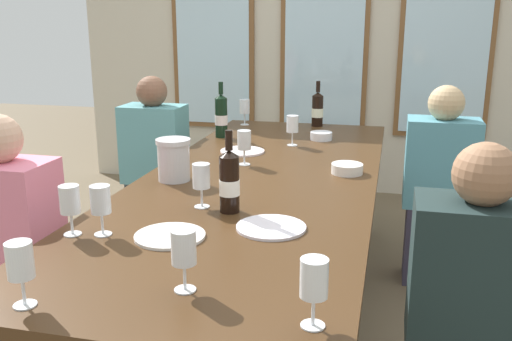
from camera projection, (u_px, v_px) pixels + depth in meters
The scene contains 25 objects.
ground_plane at pixel (259, 321), 2.80m from camera, with size 12.00×12.00×0.00m, color brown.
back_wall_with_windows at pixel (325, 17), 4.60m from camera, with size 4.26×0.10×2.90m.
dining_table at pixel (259, 189), 2.62m from camera, with size 1.06×2.82×0.74m.
white_plate_0 at pixel (271, 227), 1.98m from camera, with size 0.25×0.25×0.01m, color white.
white_plate_1 at pixel (170, 236), 1.90m from camera, with size 0.24×0.24×0.01m, color white.
white_plate_2 at pixel (242, 151), 3.09m from camera, with size 0.24×0.24×0.01m, color white.
metal_pitcher at pixel (174, 159), 2.54m from camera, with size 0.16×0.16×0.19m.
wine_bottle_0 at pixel (231, 181), 2.12m from camera, with size 0.08×0.08×0.31m.
wine_bottle_1 at pixel (317, 109), 3.79m from camera, with size 0.08×0.08×0.30m.
wine_bottle_2 at pixel (221, 116), 3.44m from camera, with size 0.08×0.08×0.34m.
tasting_bowl_0 at pixel (347, 169), 2.67m from camera, with size 0.15×0.15×0.05m, color white.
tasting_bowl_1 at pixel (321, 136), 3.39m from camera, with size 0.13×0.13×0.05m, color white.
wine_glass_0 at pixel (292, 125), 3.22m from camera, with size 0.07×0.07×0.17m.
wine_glass_1 at pixel (201, 178), 2.17m from camera, with size 0.07×0.07×0.17m.
wine_glass_2 at pixel (184, 250), 1.50m from camera, with size 0.07×0.07×0.17m.
wine_glass_3 at pixel (101, 201), 1.89m from camera, with size 0.07×0.07×0.17m.
wine_glass_4 at pixel (314, 280), 1.32m from camera, with size 0.07×0.07×0.17m.
wine_glass_5 at pixel (244, 142), 2.80m from camera, with size 0.07×0.07×0.17m.
wine_glass_6 at pixel (245, 108), 3.84m from camera, with size 0.07×0.07×0.17m.
wine_glass_7 at pixel (70, 202), 1.89m from camera, with size 0.07×0.07×0.17m.
wine_glass_8 at pixel (20, 263), 1.42m from camera, with size 0.07×0.07×0.17m.
seated_person_0 at pixel (156, 169), 3.56m from camera, with size 0.38×0.24×1.11m.
seated_person_1 at pixel (438, 192), 3.11m from camera, with size 0.38×0.24×1.11m.
seated_person_2 at pixel (11, 260), 2.24m from camera, with size 0.38×0.24×1.11m.
seated_person_3 at pixel (469, 325), 1.76m from camera, with size 0.38×0.24×1.11m.
Camera 1 is at (0.58, -2.44, 1.46)m, focal length 39.75 mm.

